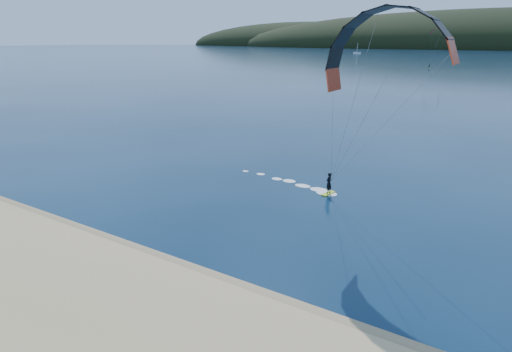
{
  "coord_description": "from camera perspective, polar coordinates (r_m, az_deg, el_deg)",
  "views": [
    {
      "loc": [
        15.49,
        -12.17,
        13.44
      ],
      "look_at": [
        1.36,
        10.0,
        5.0
      ],
      "focal_mm": 30.07,
      "sensor_mm": 36.0,
      "label": 1
    }
  ],
  "objects": [
    {
      "name": "kitesurfer_near",
      "position": [
        30.58,
        16.83,
        12.61
      ],
      "size": [
        21.09,
        8.33,
        14.56
      ],
      "color": "#ABD619",
      "rests_on": "ground"
    },
    {
      "name": "ground",
      "position": [
        23.85,
        -16.65,
        -17.36
      ],
      "size": [
        1800.0,
        1800.0,
        0.0
      ],
      "primitive_type": "plane",
      "color": "#061B32",
      "rests_on": "ground"
    },
    {
      "name": "wet_sand",
      "position": [
        26.41,
        -9.17,
        -12.93
      ],
      "size": [
        220.0,
        2.5,
        0.1
      ],
      "color": "olive",
      "rests_on": "ground"
    },
    {
      "name": "kitesurfer_far",
      "position": [
        220.53,
        23.12,
        16.72
      ],
      "size": [
        8.29,
        6.26,
        17.81
      ],
      "color": "#ABD619",
      "rests_on": "ground"
    },
    {
      "name": "sailboat",
      "position": [
        436.33,
        13.28,
        15.68
      ],
      "size": [
        7.35,
        4.56,
        10.22
      ],
      "color": "white",
      "rests_on": "ground"
    }
  ]
}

